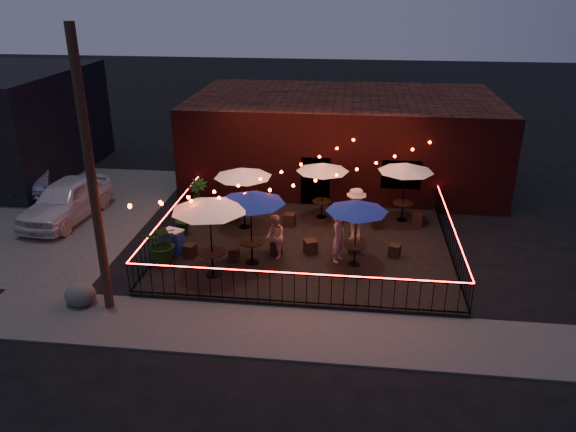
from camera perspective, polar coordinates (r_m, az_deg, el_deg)
name	(u,v)px	position (r m, az deg, el deg)	size (l,w,h in m)	color
ground	(301,276)	(18.42, 1.32, -6.08)	(110.00, 110.00, 0.00)	black
patio	(306,247)	(20.15, 1.88, -3.16)	(10.00, 8.00, 0.15)	black
sidewalk	(289,332)	(15.65, 0.13, -11.71)	(18.00, 2.50, 0.05)	#44423E
parking_lot	(23,212)	(25.76, -25.32, 0.34)	(11.00, 12.00, 0.02)	#44423E
brick_building	(343,138)	(26.95, 5.60, 7.87)	(14.00, 8.00, 4.00)	black
utility_pole	(92,179)	(15.90, -19.32, 3.56)	(0.26, 0.26, 8.00)	#372216
fence_front	(294,289)	(16.36, 0.65, -7.40)	(10.00, 0.04, 1.04)	black
fence_left	(170,225)	(20.88, -11.90, -0.93)	(0.04, 8.00, 1.04)	black
fence_right	(451,239)	(20.15, 16.22, -2.27)	(0.04, 8.00, 1.04)	black
festoon_lights	(277,184)	(19.03, -1.14, 3.23)	(10.02, 8.72, 1.32)	#FF2302
cafe_table_0	(209,206)	(17.30, -8.01, 1.05)	(2.79, 2.79, 2.63)	black
cafe_table_1	(243,173)	(20.83, -4.60, 4.36)	(2.87, 2.87, 2.39)	black
cafe_table_2	(250,199)	(17.99, -3.84, 1.78)	(2.35, 2.35, 2.52)	black
cafe_table_3	(323,168)	(21.77, 3.54, 4.91)	(2.19, 2.19, 2.27)	black
cafe_table_4	(357,207)	(18.08, 7.02, 0.88)	(2.15, 2.15, 2.24)	black
cafe_table_5	(406,168)	(21.89, 11.90, 4.80)	(2.53, 2.53, 2.36)	black
bistro_chair_0	(190,251)	(19.48, -9.94, -3.49)	(0.38, 0.38, 0.45)	black
bistro_chair_1	(234,254)	(19.12, -5.51, -3.85)	(0.33, 0.33, 0.40)	black
bistro_chair_2	(218,219)	(21.96, -7.09, -0.27)	(0.34, 0.34, 0.41)	black
bistro_chair_3	(235,218)	(21.98, -5.42, -0.18)	(0.34, 0.34, 0.40)	black
bistro_chair_4	(276,246)	(19.43, -1.22, -3.11)	(0.42, 0.42, 0.50)	black
bistro_chair_5	(311,247)	(19.44, 2.30, -3.14)	(0.41, 0.41, 0.49)	black
bistro_chair_6	(290,220)	(21.58, 0.17, -0.38)	(0.42, 0.42, 0.49)	black
bistro_chair_7	(338,216)	(21.97, 5.07, -0.01)	(0.43, 0.43, 0.51)	black
bistro_chair_8	(354,247)	(19.65, 6.74, -3.11)	(0.35, 0.35, 0.41)	black
bistro_chair_9	(394,251)	(19.55, 10.77, -3.49)	(0.36, 0.36, 0.43)	black
bistro_chair_10	(377,222)	(21.69, 9.05, -0.60)	(0.39, 0.39, 0.46)	black
bistro_chair_11	(418,219)	(22.22, 13.05, -0.32)	(0.40, 0.40, 0.48)	black
patron_a	(338,238)	(18.74, 5.15, -2.20)	(0.62, 0.41, 1.70)	tan
patron_b	(275,237)	(18.92, -1.32, -2.13)	(0.75, 0.58, 1.54)	tan
patron_c	(356,214)	(20.30, 6.88, 0.17)	(1.28, 0.73, 1.98)	#D6AA8A
potted_shrub_a	(163,243)	(19.05, -12.54, -2.69)	(1.29, 1.12, 1.44)	#193C0F
potted_shrub_b	(184,219)	(21.11, -10.52, -0.28)	(0.66, 0.53, 1.20)	#0C350C
potted_shrub_c	(198,197)	(22.79, -9.15, 1.91)	(0.81, 0.81, 1.45)	#193610
cooler	(174,241)	(19.76, -11.54, -2.55)	(0.77, 0.65, 0.87)	#1939BA
boulder	(80,295)	(17.76, -20.34, -7.50)	(0.91, 0.78, 0.71)	#4C4C46
car_white	(66,200)	(24.07, -21.59, 1.52)	(1.92, 4.76, 1.62)	silver
car_silver	(33,173)	(28.34, -24.49, 3.99)	(1.57, 4.49, 1.48)	#A5A6AE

